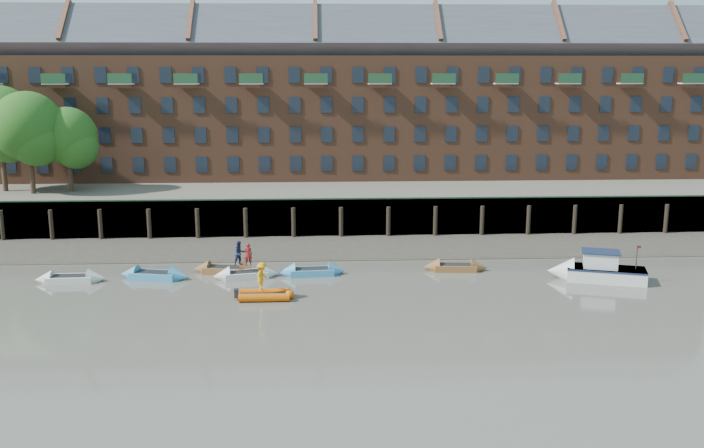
{
  "coord_description": "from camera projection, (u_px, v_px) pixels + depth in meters",
  "views": [
    {
      "loc": [
        -0.05,
        -39.58,
        14.04
      ],
      "look_at": [
        2.45,
        12.0,
        3.2
      ],
      "focal_mm": 38.0,
      "sensor_mm": 36.0,
      "label": 1
    }
  ],
  "objects": [
    {
      "name": "person_rib_crew",
      "position": [
        262.0,
        277.0,
        45.77
      ],
      "size": [
        1.02,
        1.33,
        1.81
      ],
      "primitive_type": "imported",
      "rotation": [
        0.0,
        0.0,
        1.24
      ],
      "color": "orange",
      "rests_on": "rib_tender"
    },
    {
      "name": "rowboat_3",
      "position": [
        246.0,
        275.0,
        50.75
      ],
      "size": [
        4.67,
        2.13,
        1.31
      ],
      "rotation": [
        0.0,
        0.0,
        0.19
      ],
      "color": "silver",
      "rests_on": "ground"
    },
    {
      "name": "motor_launch",
      "position": [
        590.0,
        270.0,
        50.2
      ],
      "size": [
        6.69,
        3.89,
        2.62
      ],
      "rotation": [
        0.0,
        0.0,
        2.84
      ],
      "color": "silver",
      "rests_on": "ground"
    },
    {
      "name": "apartment_terrace",
      "position": [
        316.0,
        80.0,
        75.11
      ],
      "size": [
        80.6,
        15.56,
        20.98
      ],
      "color": "brown",
      "rests_on": "bank_terrace"
    },
    {
      "name": "person_rower_b",
      "position": [
        240.0,
        253.0,
        50.52
      ],
      "size": [
        1.03,
        0.97,
        1.68
      ],
      "primitive_type": "imported",
      "rotation": [
        0.0,
        0.0,
        0.55
      ],
      "color": "#19233F",
      "rests_on": "rowboat_3"
    },
    {
      "name": "rowboat_0",
      "position": [
        70.0,
        279.0,
        49.7
      ],
      "size": [
        4.65,
        1.54,
        1.33
      ],
      "rotation": [
        0.0,
        0.0,
        0.05
      ],
      "color": "silver",
      "rests_on": "ground"
    },
    {
      "name": "tree_cluster",
      "position": [
        24.0,
        127.0,
        65.25
      ],
      "size": [
        11.76,
        7.74,
        9.4
      ],
      "color": "#3A281C",
      "rests_on": "bank_terrace"
    },
    {
      "name": "rowboat_1",
      "position": [
        154.0,
        275.0,
        50.54
      ],
      "size": [
        5.02,
        2.35,
        1.4
      ],
      "rotation": [
        0.0,
        0.0,
        -0.2
      ],
      "color": "#3D91C2",
      "rests_on": "ground"
    },
    {
      "name": "bank_terrace",
      "position": [
        317.0,
        192.0,
        76.44
      ],
      "size": [
        110.0,
        28.0,
        3.2
      ],
      "primitive_type": "cube",
      "color": "#5E594D",
      "rests_on": "ground"
    },
    {
      "name": "rowboat_6",
      "position": [
        455.0,
        267.0,
        52.6
      ],
      "size": [
        4.62,
        1.69,
        1.31
      ],
      "rotation": [
        0.0,
        0.0,
        -0.09
      ],
      "color": "brown",
      "rests_on": "ground"
    },
    {
      "name": "rowboat_4",
      "position": [
        312.0,
        272.0,
        51.47
      ],
      "size": [
        4.76,
        1.74,
        1.35
      ],
      "rotation": [
        0.0,
        0.0,
        0.08
      ],
      "color": "#3D91C2",
      "rests_on": "ground"
    },
    {
      "name": "ground",
      "position": [
        319.0,
        324.0,
        41.58
      ],
      "size": [
        220.0,
        220.0,
        0.0
      ],
      "primitive_type": "plane",
      "color": "#5F5B52",
      "rests_on": "ground"
    },
    {
      "name": "person_rower_a",
      "position": [
        248.0,
        254.0,
        50.42
      ],
      "size": [
        0.62,
        0.45,
        1.57
      ],
      "primitive_type": "imported",
      "rotation": [
        0.0,
        0.0,
        3.28
      ],
      "color": "maroon",
      "rests_on": "rowboat_3"
    },
    {
      "name": "foreshore",
      "position": [
        318.0,
        248.0,
        59.17
      ],
      "size": [
        110.0,
        8.0,
        0.5
      ],
      "primitive_type": "cube",
      "color": "#3D382F",
      "rests_on": "ground"
    },
    {
      "name": "mud_band",
      "position": [
        318.0,
        259.0,
        55.85
      ],
      "size": [
        110.0,
        1.6,
        0.1
      ],
      "primitive_type": "cube",
      "color": "#4C4336",
      "rests_on": "ground"
    },
    {
      "name": "rowboat_2",
      "position": [
        225.0,
        270.0,
        51.95
      ],
      "size": [
        4.73,
        2.08,
        1.33
      ],
      "rotation": [
        0.0,
        0.0,
        -0.17
      ],
      "color": "brown",
      "rests_on": "ground"
    },
    {
      "name": "rib_tender",
      "position": [
        267.0,
        295.0,
        46.11
      ],
      "size": [
        3.42,
        1.63,
        0.59
      ],
      "rotation": [
        0.0,
        0.0,
        0.01
      ],
      "color": "#CD5408",
      "rests_on": "ground"
    },
    {
      "name": "river_wall",
      "position": [
        317.0,
        218.0,
        63.13
      ],
      "size": [
        110.0,
        1.23,
        3.3
      ],
      "color": "#2D2A26",
      "rests_on": "ground"
    }
  ]
}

